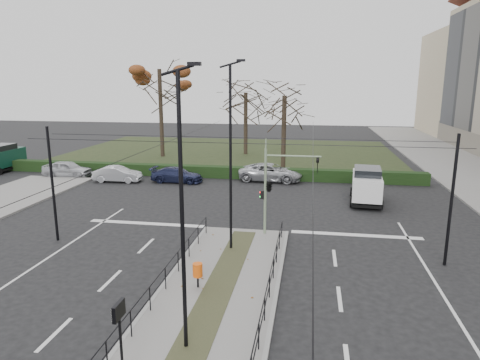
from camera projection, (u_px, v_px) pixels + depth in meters
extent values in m
plane|color=black|center=(229.00, 268.00, 19.08)|extent=(140.00, 140.00, 0.00)
cube|color=slate|center=(217.00, 293.00, 16.66)|extent=(4.40, 15.00, 0.14)
cube|color=slate|center=(479.00, 178.00, 37.34)|extent=(8.00, 90.00, 0.14)
cube|color=#222D16|center=(231.00, 153.00, 50.83)|extent=(38.00, 26.00, 0.10)
cube|color=black|center=(202.00, 171.00, 37.83)|extent=(38.00, 1.00, 1.00)
cylinder|color=black|center=(206.00, 225.00, 23.13)|extent=(0.04, 0.04, 0.90)
cylinder|color=black|center=(282.00, 229.00, 22.47)|extent=(0.04, 0.04, 0.90)
cylinder|color=black|center=(165.00, 268.00, 16.68)|extent=(0.04, 13.20, 0.04)
cylinder|color=black|center=(270.00, 275.00, 16.02)|extent=(0.04, 13.20, 0.04)
cylinder|color=black|center=(53.00, 185.00, 21.89)|extent=(0.14, 0.14, 6.00)
cylinder|color=black|center=(451.00, 201.00, 18.80)|extent=(0.14, 0.14, 6.00)
cylinder|color=black|center=(233.00, 143.00, 18.83)|extent=(20.00, 0.02, 0.02)
cylinder|color=black|center=(240.00, 138.00, 20.76)|extent=(20.00, 0.02, 0.02)
cylinder|color=black|center=(130.00, 157.00, 16.56)|extent=(0.02, 34.00, 0.02)
cylinder|color=black|center=(313.00, 162.00, 15.43)|extent=(0.02, 34.00, 0.02)
cylinder|color=gray|center=(265.00, 192.00, 22.69)|extent=(0.14, 0.14, 4.64)
cylinder|color=gray|center=(293.00, 156.00, 22.03)|extent=(2.86, 0.09, 0.09)
imported|color=black|center=(317.00, 165.00, 21.93)|extent=(0.16, 0.19, 0.80)
imported|color=black|center=(269.00, 185.00, 22.58)|extent=(0.76, 1.81, 0.71)
cube|color=black|center=(262.00, 195.00, 22.76)|extent=(0.20, 0.14, 0.45)
sphere|color=#FF0C0C|center=(261.00, 192.00, 22.74)|extent=(0.10, 0.10, 0.10)
sphere|color=#0CE533|center=(260.00, 197.00, 22.80)|extent=(0.10, 0.10, 0.10)
cylinder|color=black|center=(198.00, 281.00, 16.97)|extent=(0.08, 0.08, 0.49)
cylinder|color=#EB550D|center=(198.00, 270.00, 16.87)|extent=(0.39, 0.39, 0.54)
cylinder|color=black|center=(121.00, 344.00, 11.49)|extent=(0.08, 0.08, 2.17)
cube|color=black|center=(119.00, 311.00, 11.28)|extent=(0.11, 0.60, 0.46)
cube|color=silver|center=(116.00, 310.00, 11.29)|extent=(0.02, 0.52, 0.38)
cylinder|color=black|center=(182.00, 218.00, 12.28)|extent=(0.12, 0.12, 8.27)
cube|color=black|center=(194.00, 64.00, 11.27)|extent=(0.36, 0.14, 0.10)
cylinder|color=black|center=(231.00, 160.00, 20.13)|extent=(0.13, 0.13, 8.78)
cube|color=black|center=(241.00, 60.00, 19.06)|extent=(0.38, 0.15, 0.11)
imported|color=#ACAEB4|center=(67.00, 169.00, 37.78)|extent=(4.31, 1.91, 1.44)
imported|color=#ACAEB4|center=(118.00, 174.00, 35.91)|extent=(4.07, 1.64, 1.31)
imported|color=#1B2040|center=(177.00, 175.00, 35.76)|extent=(4.34, 1.80, 1.26)
imported|color=#ACAEB4|center=(271.00, 172.00, 36.20)|extent=(5.49, 2.81, 1.48)
cube|color=white|center=(367.00, 185.00, 29.51)|extent=(2.29, 4.66, 1.46)
cube|color=black|center=(367.00, 173.00, 29.32)|extent=(1.96, 2.62, 0.68)
cube|color=black|center=(366.00, 198.00, 29.71)|extent=(2.34, 4.75, 0.18)
cylinder|color=black|center=(381.00, 204.00, 28.07)|extent=(0.28, 0.68, 0.66)
cylinder|color=black|center=(352.00, 202.00, 28.54)|extent=(0.28, 0.68, 0.66)
cylinder|color=black|center=(379.00, 193.00, 30.88)|extent=(0.28, 0.68, 0.66)
cylinder|color=black|center=(352.00, 192.00, 31.34)|extent=(0.28, 0.68, 0.66)
cube|color=#0C3627|center=(1.00, 158.00, 40.05)|extent=(1.92, 4.98, 1.52)
cube|color=black|center=(0.00, 149.00, 39.85)|extent=(1.73, 2.75, 0.71)
cube|color=black|center=(2.00, 168.00, 40.26)|extent=(1.96, 5.08, 0.18)
cylinder|color=black|center=(22.00, 165.00, 41.70)|extent=(0.23, 0.66, 0.66)
cylinder|color=black|center=(5.00, 165.00, 41.96)|extent=(0.23, 0.66, 0.66)
cylinder|color=black|center=(161.00, 114.00, 47.14)|extent=(0.44, 0.44, 9.55)
ellipsoid|color=#5E2D15|center=(159.00, 69.00, 46.10)|extent=(7.26, 7.26, 6.00)
cylinder|color=black|center=(246.00, 124.00, 49.06)|extent=(0.44, 0.44, 7.00)
cylinder|color=black|center=(284.00, 132.00, 40.87)|extent=(0.44, 0.44, 6.90)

